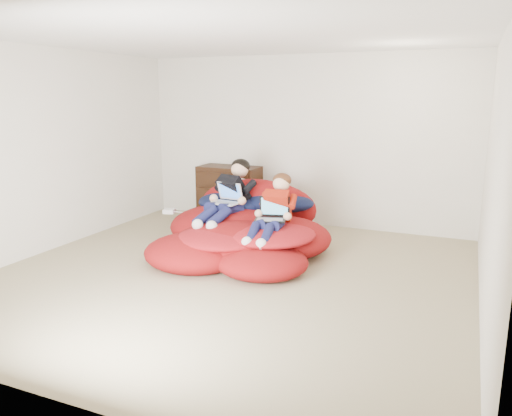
{
  "coord_description": "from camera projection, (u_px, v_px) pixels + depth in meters",
  "views": [
    {
      "loc": [
        2.3,
        -4.61,
        1.91
      ],
      "look_at": [
        0.18,
        0.32,
        0.7
      ],
      "focal_mm": 35.0,
      "sensor_mm": 36.0,
      "label": 1
    }
  ],
  "objects": [
    {
      "name": "older_boy",
      "position": [
        230.0,
        192.0,
        6.45
      ],
      "size": [
        0.44,
        1.21,
        0.74
      ],
      "color": "black",
      "rests_on": "beanbag_pile"
    },
    {
      "name": "dresser",
      "position": [
        229.0,
        193.0,
        7.79
      ],
      "size": [
        0.94,
        0.54,
        0.85
      ],
      "color": "black",
      "rests_on": "ground"
    },
    {
      "name": "cream_pillow",
      "position": [
        240.0,
        188.0,
        7.1
      ],
      "size": [
        0.46,
        0.3,
        0.3
      ],
      "primitive_type": "ellipsoid",
      "color": "silver",
      "rests_on": "beanbag_pile"
    },
    {
      "name": "room_shell",
      "position": [
        229.0,
        256.0,
        5.39
      ],
      "size": [
        5.1,
        5.1,
        2.77
      ],
      "color": "tan",
      "rests_on": "ground"
    },
    {
      "name": "laptop_white",
      "position": [
        227.0,
        198.0,
        6.38
      ],
      "size": [
        0.38,
        0.37,
        0.25
      ],
      "color": "silver",
      "rests_on": "older_boy"
    },
    {
      "name": "beanbag_pile",
      "position": [
        244.0,
        230.0,
        6.3
      ],
      "size": [
        2.2,
        2.41,
        0.86
      ],
      "color": "maroon",
      "rests_on": "ground"
    },
    {
      "name": "younger_boy",
      "position": [
        274.0,
        208.0,
        5.85
      ],
      "size": [
        0.35,
        1.02,
        0.7
      ],
      "color": "#B4230F",
      "rests_on": "beanbag_pile"
    },
    {
      "name": "laptop_black",
      "position": [
        272.0,
        214.0,
        5.81
      ],
      "size": [
        0.41,
        0.37,
        0.26
      ],
      "color": "black",
      "rests_on": "younger_boy"
    },
    {
      "name": "power_adapter",
      "position": [
        169.0,
        211.0,
        6.6
      ],
      "size": [
        0.18,
        0.18,
        0.05
      ],
      "primitive_type": "cube",
      "rotation": [
        0.0,
        0.0,
        0.29
      ],
      "color": "silver",
      "rests_on": "beanbag_pile"
    }
  ]
}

